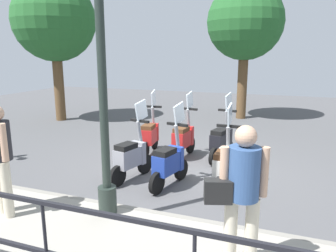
{
  "coord_description": "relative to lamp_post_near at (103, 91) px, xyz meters",
  "views": [
    {
      "loc": [
        -6.22,
        -1.88,
        2.43
      ],
      "look_at": [
        0.2,
        0.5,
        0.9
      ],
      "focal_mm": 35.0,
      "sensor_mm": 36.0,
      "label": 1
    }
  ],
  "objects": [
    {
      "name": "scooter_far_0",
      "position": [
        3.38,
        -0.99,
        -1.45
      ],
      "size": [
        1.22,
        0.49,
        1.54
      ],
      "rotation": [
        0.0,
        0.0,
        -0.2
      ],
      "color": "black",
      "rests_on": "ground_plane"
    },
    {
      "name": "scooter_near_1",
      "position": [
        1.55,
        -0.39,
        -1.45
      ],
      "size": [
        1.22,
        0.5,
        1.54
      ],
      "rotation": [
        0.0,
        0.0,
        -0.22
      ],
      "color": "black",
      "rests_on": "ground_plane"
    },
    {
      "name": "fence_railing",
      "position": [
        -1.8,
        -0.47,
        -1.04
      ],
      "size": [
        0.04,
        16.03,
        1.07
      ],
      "color": "black",
      "rests_on": "promenade_walkway"
    },
    {
      "name": "ground_plane",
      "position": [
        2.4,
        -0.47,
        -1.93
      ],
      "size": [
        28.0,
        28.0,
        0.0
      ],
      "primitive_type": "plane",
      "color": "#4C4C4F"
    },
    {
      "name": "scooter_near_0",
      "position": [
        1.73,
        -1.37,
        -1.45
      ],
      "size": [
        1.23,
        0.44,
        1.54
      ],
      "rotation": [
        0.0,
        0.0,
        -0.01
      ],
      "color": "black",
      "rests_on": "ground_plane"
    },
    {
      "name": "tree_distant",
      "position": [
        8.65,
        -0.69,
        1.56
      ],
      "size": [
        2.74,
        2.74,
        4.9
      ],
      "color": "brown",
      "rests_on": "ground_plane"
    },
    {
      "name": "pedestrian_with_bag",
      "position": [
        -0.64,
        -1.97,
        -0.85
      ],
      "size": [
        0.44,
        0.62,
        1.59
      ],
      "rotation": [
        0.0,
        0.0,
        0.32
      ],
      "color": "beige",
      "rests_on": "promenade_walkway"
    },
    {
      "name": "scooter_near_2",
      "position": [
        1.61,
        0.42,
        -1.45
      ],
      "size": [
        1.21,
        0.51,
        1.54
      ],
      "rotation": [
        0.0,
        0.0,
        -0.24
      ],
      "color": "black",
      "rests_on": "ground_plane"
    },
    {
      "name": "pedestrian_distant",
      "position": [
        -0.55,
        1.35,
        -0.85
      ],
      "size": [
        0.42,
        0.45,
        1.59
      ],
      "rotation": [
        0.0,
        0.0,
        2.71
      ],
      "color": "beige",
      "rests_on": "promenade_walkway"
    },
    {
      "name": "scooter_far_1",
      "position": [
        3.28,
        -0.11,
        -1.45
      ],
      "size": [
        1.23,
        0.44,
        1.54
      ],
      "rotation": [
        0.0,
        0.0,
        -0.11
      ],
      "color": "black",
      "rests_on": "ground_plane"
    },
    {
      "name": "promenade_walkway",
      "position": [
        -0.75,
        -0.47,
        -1.86
      ],
      "size": [
        2.2,
        20.0,
        0.15
      ],
      "color": "gray",
      "rests_on": "ground_plane"
    },
    {
      "name": "tree_large",
      "position": [
        5.98,
        5.51,
        1.59
      ],
      "size": [
        2.87,
        2.87,
        4.99
      ],
      "color": "brown",
      "rests_on": "ground_plane"
    },
    {
      "name": "lamp_post_near",
      "position": [
        0.0,
        0.0,
        0.0
      ],
      "size": [
        0.26,
        0.9,
        4.05
      ],
      "color": "#232D28",
      "rests_on": "promenade_walkway"
    },
    {
      "name": "scooter_far_2",
      "position": [
        3.3,
        0.75,
        -1.45
      ],
      "size": [
        1.23,
        0.44,
        1.54
      ],
      "rotation": [
        0.0,
        0.0,
        0.13
      ],
      "color": "black",
      "rests_on": "ground_plane"
    }
  ]
}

